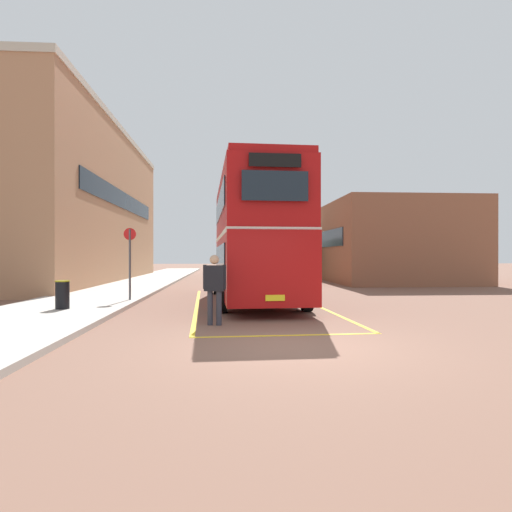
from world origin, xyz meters
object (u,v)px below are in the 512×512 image
at_px(litter_bin, 62,295).
at_px(bus_stop_sign, 130,256).
at_px(double_decker_bus, 254,235).
at_px(single_deck_bus, 275,257).
at_px(pedestrian_boarding, 215,284).

height_order(litter_bin, bus_stop_sign, bus_stop_sign).
height_order(double_decker_bus, litter_bin, double_decker_bus).
xyz_separation_m(single_deck_bus, bus_stop_sign, (-7.42, -18.49, 0.08)).
bearing_deg(litter_bin, single_deck_bus, 67.28).
bearing_deg(pedestrian_boarding, single_deck_bus, 79.91).
distance_m(double_decker_bus, bus_stop_sign, 4.64).
bearing_deg(litter_bin, pedestrian_boarding, -28.56).
xyz_separation_m(double_decker_bus, litter_bin, (-5.98, -3.08, -1.94)).
height_order(double_decker_bus, pedestrian_boarding, double_decker_bus).
bearing_deg(single_deck_bus, pedestrian_boarding, -100.09).
height_order(single_deck_bus, pedestrian_boarding, single_deck_bus).
bearing_deg(single_deck_bus, litter_bin, -112.72).
relative_size(double_decker_bus, single_deck_bus, 1.21).
bearing_deg(bus_stop_sign, single_deck_bus, 68.12).
bearing_deg(double_decker_bus, litter_bin, -152.74).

